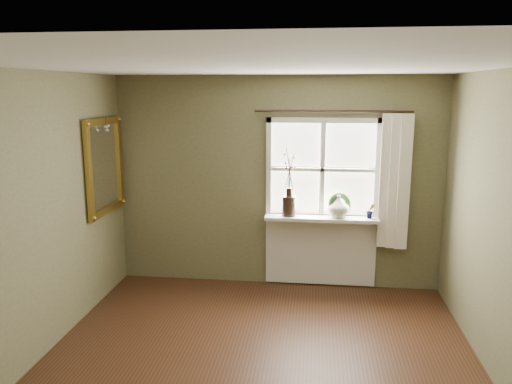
{
  "coord_description": "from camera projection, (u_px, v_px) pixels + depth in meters",
  "views": [
    {
      "loc": [
        0.47,
        -3.77,
        2.42
      ],
      "look_at": [
        -0.18,
        1.55,
        1.32
      ],
      "focal_mm": 35.0,
      "sensor_mm": 36.0,
      "label": 1
    }
  ],
  "objects": [
    {
      "name": "dark_jug",
      "position": [
        289.0,
        206.0,
        6.05
      ],
      "size": [
        0.21,
        0.21,
        0.24
      ],
      "primitive_type": "cylinder",
      "rotation": [
        0.0,
        0.0,
        -0.34
      ],
      "color": "black",
      "rests_on": "window_sill"
    },
    {
      "name": "curtain_rod",
      "position": [
        333.0,
        111.0,
        5.81
      ],
      "size": [
        1.84,
        0.03,
        0.03
      ],
      "primitive_type": "cylinder",
      "rotation": [
        0.0,
        1.57,
        0.0
      ],
      "color": "black",
      "rests_on": "wall_back"
    },
    {
      "name": "window_apron",
      "position": [
        320.0,
        250.0,
        6.22
      ],
      "size": [
        1.36,
        0.04,
        0.88
      ],
      "primitive_type": "cube",
      "color": "silver",
      "rests_on": "ground"
    },
    {
      "name": "cream_vase",
      "position": [
        338.0,
        206.0,
        5.97
      ],
      "size": [
        0.3,
        0.3,
        0.27
      ],
      "primitive_type": "imported",
      "rotation": [
        0.0,
        0.0,
        0.17
      ],
      "color": "beige",
      "rests_on": "window_sill"
    },
    {
      "name": "ceiling",
      "position": [
        254.0,
        66.0,
        3.69
      ],
      "size": [
        4.5,
        4.5,
        0.0
      ],
      "primitive_type": "plane",
      "color": "silver",
      "rests_on": "ground"
    },
    {
      "name": "wall_back",
      "position": [
        277.0,
        182.0,
        6.19
      ],
      "size": [
        4.0,
        0.1,
        2.6
      ],
      "primitive_type": "cube",
      "color": "brown",
      "rests_on": "ground"
    },
    {
      "name": "potted_plant_left",
      "position": [
        287.0,
        210.0,
        6.06
      ],
      "size": [
        0.09,
        0.07,
        0.15
      ],
      "primitive_type": "imported",
      "rotation": [
        0.0,
        0.0,
        0.18
      ],
      "color": "#243F1C",
      "rests_on": "window_sill"
    },
    {
      "name": "floor",
      "position": [
        255.0,
        382.0,
        4.21
      ],
      "size": [
        4.5,
        4.5,
        0.0
      ],
      "primitive_type": "plane",
      "color": "#381E11",
      "rests_on": "ground"
    },
    {
      "name": "window_sill",
      "position": [
        321.0,
        218.0,
        6.03
      ],
      "size": [
        1.36,
        0.26,
        0.04
      ],
      "primitive_type": "cube",
      "color": "silver",
      "rests_on": "wall_back"
    },
    {
      "name": "wall_left",
      "position": [
        13.0,
        226.0,
        4.19
      ],
      "size": [
        0.1,
        4.5,
        2.6
      ],
      "primitive_type": "cube",
      "color": "brown",
      "rests_on": "ground"
    },
    {
      "name": "curtain",
      "position": [
        394.0,
        182.0,
        5.84
      ],
      "size": [
        0.36,
        0.12,
        1.59
      ],
      "primitive_type": "cube",
      "color": "silver",
      "rests_on": "wall_back"
    },
    {
      "name": "gilt_mirror",
      "position": [
        105.0,
        166.0,
        5.78
      ],
      "size": [
        0.1,
        0.93,
        1.11
      ],
      "color": "white",
      "rests_on": "wall_left"
    },
    {
      "name": "potted_plant_right",
      "position": [
        370.0,
        211.0,
        5.94
      ],
      "size": [
        0.12,
        0.1,
        0.18
      ],
      "primitive_type": "imported",
      "rotation": [
        0.0,
        0.0,
        0.27
      ],
      "color": "#243F1C",
      "rests_on": "window_sill"
    },
    {
      "name": "window_frame",
      "position": [
        322.0,
        170.0,
        6.02
      ],
      "size": [
        1.36,
        0.06,
        1.24
      ],
      "color": "silver",
      "rests_on": "wall_back"
    },
    {
      "name": "wreath",
      "position": [
        339.0,
        207.0,
        6.01
      ],
      "size": [
        0.33,
        0.24,
        0.31
      ],
      "primitive_type": "torus",
      "rotation": [
        1.36,
        0.0,
        0.43
      ],
      "color": "#243F1C",
      "rests_on": "window_sill"
    }
  ]
}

